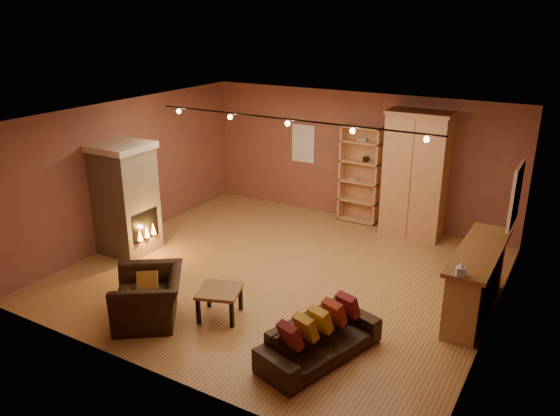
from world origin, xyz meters
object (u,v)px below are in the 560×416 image
Objects in this scene: armoire at (416,175)px; loveseat at (320,333)px; coffee_table at (219,293)px; bar_counter at (476,280)px; armchair at (148,289)px; fireplace at (126,199)px; bookcase at (361,173)px.

armoire is 1.37× the size of loveseat.
armoire is 4.95m from coffee_table.
bar_counter is at bearing -17.03° from loveseat.
armoire is 1.91× the size of armchair.
coffee_table is (0.88, 0.58, -0.10)m from armchair.
fireplace is 5.69m from armoire.
coffee_table is at bearing -92.90° from bookcase.
bar_counter is at bearing -55.04° from armoire.
coffee_table is at bearing 101.59° from loveseat.
bookcase is 0.83× the size of armoire.
armchair is (-2.64, -0.42, 0.13)m from loveseat.
loveseat is (4.73, -1.28, -0.69)m from fireplace.
coffee_table is at bearing 86.64° from armchair.
armchair is at bearing -146.58° from coffee_table.
armoire is at bearing -9.76° from bookcase.
fireplace is 1.00× the size of bookcase.
fireplace reaches higher than coffee_table.
armchair is (-4.16, -2.67, -0.04)m from bar_counter.
coffee_table is at bearing -147.44° from bar_counter.
loveseat is 1.39× the size of armchair.
fireplace is 3.24m from coffee_table.
bookcase is 4.91m from coffee_table.
armoire is at bearing 38.28° from fireplace.
bar_counter is 2.72m from loveseat.
armoire is at bearing 20.02° from loveseat.
bar_counter is 2.82× the size of coffee_table.
bar_counter is (1.78, -2.55, -0.75)m from armoire.
armchair is at bearing 115.84° from loveseat.
bookcase is 1.29m from armoire.
bar_counter is 4.94m from armchair.
armoire reaches higher than fireplace.
fireplace is at bearing 159.38° from coffee_table.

